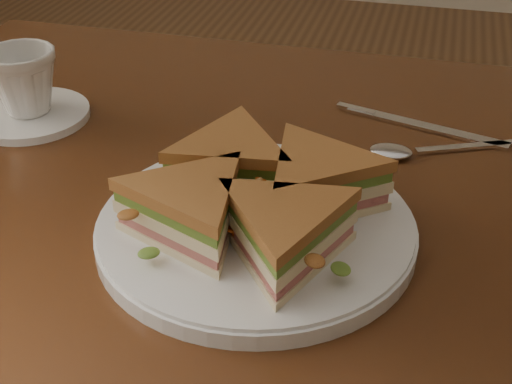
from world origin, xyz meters
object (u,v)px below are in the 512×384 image
(sandwich_wedges, at_px, (256,197))
(coffee_cup, at_px, (24,82))
(table, at_px, (320,270))
(spoon, at_px, (410,151))
(plate, at_px, (256,229))
(saucer, at_px, (30,115))
(knife, at_px, (413,124))

(sandwich_wedges, distance_m, coffee_cup, 0.37)
(table, height_order, spoon, spoon)
(plate, distance_m, coffee_cup, 0.37)
(spoon, bearing_deg, sandwich_wedges, -147.57)
(sandwich_wedges, xyz_separation_m, saucer, (-0.33, 0.17, -0.04))
(plate, distance_m, saucer, 0.37)
(saucer, bearing_deg, sandwich_wedges, -26.84)
(knife, bearing_deg, plate, -100.10)
(table, xyz_separation_m, knife, (0.08, 0.18, 0.10))
(spoon, distance_m, saucer, 0.46)
(plate, xyz_separation_m, sandwich_wedges, (0.00, 0.00, 0.04))
(knife, height_order, saucer, saucer)
(spoon, distance_m, knife, 0.07)
(saucer, bearing_deg, spoon, 3.48)
(plate, distance_m, sandwich_wedges, 0.04)
(table, bearing_deg, spoon, 53.94)
(plate, xyz_separation_m, spoon, (0.13, 0.20, -0.00))
(table, distance_m, saucer, 0.40)
(sandwich_wedges, height_order, saucer, sandwich_wedges)
(coffee_cup, bearing_deg, saucer, 0.00)
(coffee_cup, bearing_deg, sandwich_wedges, -22.18)
(plate, height_order, spoon, plate)
(plate, xyz_separation_m, saucer, (-0.33, 0.17, -0.00))
(table, height_order, saucer, saucer)
(plate, relative_size, coffee_cup, 3.53)
(table, distance_m, coffee_cup, 0.42)
(spoon, bearing_deg, plate, -147.57)
(spoon, bearing_deg, knife, 66.88)
(plate, bearing_deg, table, 60.19)
(table, bearing_deg, plate, -119.81)
(knife, bearing_deg, sandwich_wedges, -100.10)
(plate, xyz_separation_m, coffee_cup, (-0.33, 0.17, 0.04))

